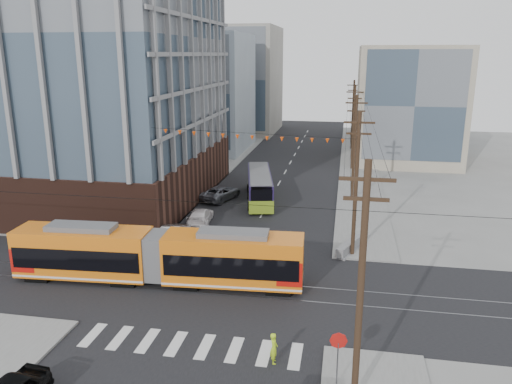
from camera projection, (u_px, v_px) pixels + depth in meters
ground at (206, 317)px, 29.29m from camera, size 160.00×160.00×0.00m
office_building at (56, 60)px, 51.07m from camera, size 30.00×25.00×28.60m
bg_bldg_nw_near at (191, 93)px, 79.12m from camera, size 18.00×16.00×18.00m
bg_bldg_ne_near at (408, 105)px, 69.91m from camera, size 14.00×14.00×16.00m
bg_bldg_nw_far at (236, 80)px, 97.30m from camera, size 16.00×18.00×20.00m
bg_bldg_ne_far at (407, 100)px, 88.80m from camera, size 16.00×16.00×14.00m
utility_pole_near at (361, 289)px, 20.67m from camera, size 0.30×0.30×11.00m
utility_pole_far at (353, 115)px, 79.46m from camera, size 0.30×0.30×11.00m
streetcar at (157, 256)px, 33.30m from camera, size 19.57×3.88×3.75m
city_bus at (260, 186)px, 52.20m from camera, size 4.56×11.24×3.11m
parked_car_silver at (173, 233)px, 40.96m from camera, size 1.89×4.48×1.44m
parked_car_white at (200, 216)px, 45.31m from camera, size 2.50×4.96×1.38m
parked_car_grey at (221, 193)px, 52.73m from camera, size 4.00×5.79×1.47m
pedestrian at (274, 348)px, 24.75m from camera, size 0.53×0.68×1.64m
stop_sign at (337, 362)px, 22.77m from camera, size 0.88×0.88×2.65m
jersey_barrier at (350, 246)px, 38.96m from camera, size 2.39×4.13×0.82m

